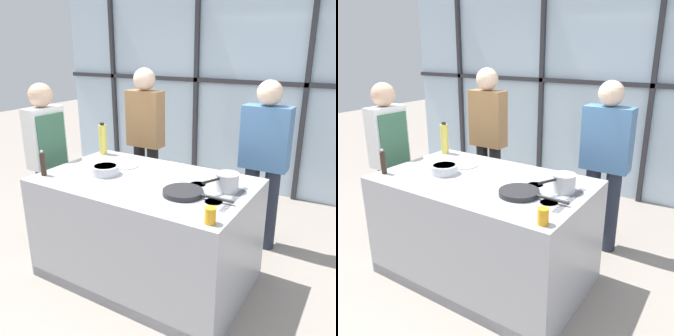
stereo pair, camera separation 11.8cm
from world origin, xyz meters
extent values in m
plane|color=gray|center=(0.00, 0.00, 0.00)|extent=(18.00, 18.00, 0.00)
cube|color=silver|center=(0.00, 2.52, 1.40)|extent=(6.40, 0.04, 2.80)
cube|color=#2D2D33|center=(0.00, 2.47, 1.54)|extent=(6.40, 0.06, 0.06)
cube|color=#2D2D33|center=(-2.30, 2.47, 1.40)|extent=(0.06, 0.06, 2.80)
cube|color=#2D2D33|center=(-0.77, 2.47, 1.40)|extent=(0.06, 0.06, 2.80)
cube|color=#2D2D33|center=(0.77, 2.47, 1.40)|extent=(0.06, 0.06, 2.80)
cube|color=#A8AAB2|center=(0.00, 0.00, 0.47)|extent=(1.79, 1.08, 0.93)
cube|color=black|center=(0.56, 0.00, 0.93)|extent=(0.52, 0.52, 0.01)
cube|color=black|center=(0.00, -0.53, 0.05)|extent=(1.76, 0.03, 0.10)
cylinder|color=#38383D|center=(0.43, -0.12, 0.93)|extent=(0.13, 0.13, 0.01)
cylinder|color=#38383D|center=(0.68, -0.12, 0.93)|extent=(0.13, 0.13, 0.01)
cylinder|color=#38383D|center=(0.43, 0.12, 0.93)|extent=(0.13, 0.13, 0.01)
cylinder|color=#38383D|center=(0.68, 0.12, 0.93)|extent=(0.13, 0.13, 0.01)
cylinder|color=#232838|center=(-1.23, 0.14, 0.42)|extent=(0.13, 0.13, 0.83)
cylinder|color=#232838|center=(-1.23, -0.04, 0.42)|extent=(0.13, 0.13, 0.83)
cube|color=white|center=(-1.23, 0.05, 1.13)|extent=(0.18, 0.39, 0.60)
sphere|color=#D8AD8C|center=(-1.23, 0.05, 1.55)|extent=(0.23, 0.23, 0.23)
cube|color=#38664C|center=(-1.14, 0.05, 0.91)|extent=(0.02, 0.33, 0.91)
cylinder|color=black|center=(-0.60, 1.04, 0.44)|extent=(0.14, 0.14, 0.89)
cylinder|color=black|center=(-0.80, 1.04, 0.44)|extent=(0.14, 0.14, 0.89)
cube|color=#A37547|center=(-0.70, 1.04, 1.21)|extent=(0.42, 0.19, 0.64)
sphere|color=beige|center=(-0.70, 1.04, 1.65)|extent=(0.25, 0.25, 0.25)
cylinder|color=#232838|center=(0.80, 1.04, 0.43)|extent=(0.15, 0.15, 0.85)
cylinder|color=#232838|center=(0.60, 1.04, 0.43)|extent=(0.15, 0.15, 0.85)
cube|color=#4C7AAD|center=(0.70, 1.04, 1.16)|extent=(0.46, 0.21, 0.61)
sphere|color=beige|center=(0.70, 1.04, 1.58)|extent=(0.24, 0.24, 0.24)
cylinder|color=#232326|center=(0.43, -0.12, 0.95)|extent=(0.31, 0.31, 0.04)
cylinder|color=#B26B2D|center=(0.43, -0.12, 0.97)|extent=(0.24, 0.24, 0.01)
cylinder|color=#232326|center=(0.71, -0.12, 0.96)|extent=(0.25, 0.03, 0.02)
cylinder|color=silver|center=(0.68, 0.12, 1.00)|extent=(0.18, 0.18, 0.14)
cylinder|color=silver|center=(0.68, 0.12, 1.07)|extent=(0.18, 0.18, 0.01)
cylinder|color=black|center=(0.61, -0.03, 1.05)|extent=(0.08, 0.15, 0.02)
cylinder|color=white|center=(-0.35, 0.19, 0.94)|extent=(0.25, 0.25, 0.01)
cylinder|color=silver|center=(-0.36, -0.07, 0.97)|extent=(0.24, 0.24, 0.08)
cylinder|color=#4C4C51|center=(-0.36, -0.07, 1.01)|extent=(0.20, 0.20, 0.01)
cylinder|color=#E0CC4C|center=(-0.80, 0.41, 1.08)|extent=(0.08, 0.08, 0.30)
cylinder|color=black|center=(-0.80, 0.41, 1.25)|extent=(0.04, 0.04, 0.02)
cylinder|color=#332319|center=(-0.81, -0.36, 1.03)|extent=(0.05, 0.05, 0.20)
sphere|color=#B2B2B7|center=(-0.81, -0.36, 1.14)|extent=(0.03, 0.03, 0.03)
cylinder|color=orange|center=(0.80, -0.44, 0.99)|extent=(0.07, 0.07, 0.11)
camera|label=1|loc=(1.59, -2.29, 1.98)|focal=38.00mm
camera|label=2|loc=(1.69, -2.23, 1.98)|focal=38.00mm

